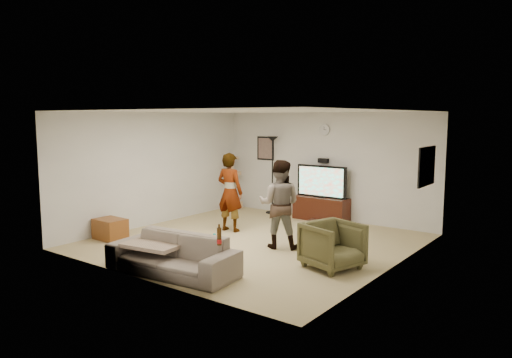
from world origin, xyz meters
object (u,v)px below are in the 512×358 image
Objects in this scene: tv at (322,181)px; cat_tree at (231,183)px; floor_lamp at (272,175)px; armchair at (333,245)px; sofa at (172,255)px; beer_bottle at (219,236)px; tv_stand at (321,209)px; person_left at (230,192)px; person_right at (279,204)px; side_table at (110,229)px.

cat_tree is at bearing -175.93° from tv.
armchair is at bearing -42.98° from floor_lamp.
sofa is (0.10, -4.80, -0.61)m from tv.
floor_lamp reaches higher than beer_bottle.
floor_lamp reaches higher than sofa.
person_left is at bearing -115.74° from tv_stand.
person_right reaches higher than side_table.
person_right is at bearing 159.70° from person_left.
tv_stand is 0.68× the size of floor_lamp.
beer_bottle is 0.31× the size of armchair.
sofa is 2.68m from side_table.
side_table is at bearing 157.39° from sofa.
tv_stand is 0.80× the size of person_right.
side_table is (0.12, -3.86, -0.49)m from cat_tree.
cat_tree is (-1.18, -0.20, -0.26)m from floor_lamp.
person_right is 1.99× the size of armchair.
sofa is at bearing 151.06° from armchair.
floor_lamp reaches higher than armchair.
cat_tree reaches higher than side_table.
tv is 0.90× the size of cat_tree.
tv is 3.68m from armchair.
person_right is 2.29m from beer_bottle.
beer_bottle reaches higher than sofa.
tv_stand is at bearing -0.75° from floor_lamp.
tv is 2.06× the size of side_table.
person_right is at bearing 102.49° from beer_bottle.
tv_stand is 0.94× the size of cat_tree.
person_left is (-1.01, -2.10, -0.08)m from tv.
person_left is 3.14m from armchair.
tv is at bearing 49.89° from armchair.
person_left is 2.97m from sofa.
person_right reaches higher than beer_bottle.
person_right reaches higher than armchair.
floor_lamp is at bearing 64.89° from armchair.
cat_tree is at bearing -54.22° from person_left.
sofa is (-0.46, -2.24, -0.51)m from person_right.
person_left reaches higher than person_right.
cat_tree is 5.88m from beer_bottle.
sofa reaches higher than tv_stand.
cat_tree is 5.56× the size of beer_bottle.
cat_tree is at bearing 114.04° from sofa.
floor_lamp is at bearing 179.25° from tv_stand.
armchair is (1.93, -3.09, -0.54)m from tv.
floor_lamp is 2.16m from person_left.
person_right is at bearing 72.32° from sofa.
armchair is (4.51, -2.90, -0.32)m from cat_tree.
person_right is (1.96, -2.59, -0.14)m from floor_lamp.
tv is 2.33m from person_left.
tv_stand is 0.63× the size of sofa.
tv_stand is 1.56m from floor_lamp.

